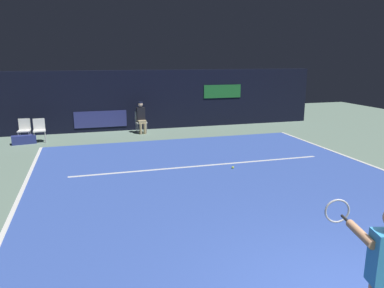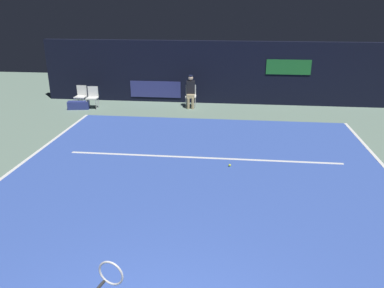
% 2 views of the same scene
% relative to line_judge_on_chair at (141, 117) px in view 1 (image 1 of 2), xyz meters
% --- Properties ---
extents(ground_plane, '(29.45, 29.45, 0.00)m').
position_rel_line_judge_on_chair_xyz_m(ground_plane, '(0.97, -7.47, -0.69)').
color(ground_plane, slate).
extents(court_surface, '(9.71, 11.68, 0.01)m').
position_rel_line_judge_on_chair_xyz_m(court_surface, '(0.97, -7.47, -0.68)').
color(court_surface, '#3856B2').
rests_on(court_surface, ground).
extents(line_sideline_right, '(0.10, 11.68, 0.01)m').
position_rel_line_judge_on_chair_xyz_m(line_sideline_right, '(-3.84, -7.47, -0.67)').
color(line_sideline_right, white).
rests_on(line_sideline_right, court_surface).
extents(line_service, '(7.57, 0.10, 0.01)m').
position_rel_line_judge_on_chair_xyz_m(line_service, '(0.97, -5.42, -0.67)').
color(line_service, white).
rests_on(line_service, court_surface).
extents(back_wall, '(14.83, 0.33, 2.60)m').
position_rel_line_judge_on_chair_xyz_m(back_wall, '(0.96, 0.93, 0.61)').
color(back_wall, black).
rests_on(back_wall, ground).
extents(line_judge_on_chair, '(0.47, 0.55, 1.32)m').
position_rel_line_judge_on_chair_xyz_m(line_judge_on_chair, '(0.00, 0.00, 0.00)').
color(line_judge_on_chair, white).
rests_on(line_judge_on_chair, ground).
extents(courtside_chair_near, '(0.45, 0.43, 0.88)m').
position_rel_line_judge_on_chair_xyz_m(courtside_chair_near, '(-4.50, -0.43, -0.18)').
color(courtside_chair_near, white).
rests_on(courtside_chair_near, ground).
extents(courtside_chair_far, '(0.47, 0.45, 0.88)m').
position_rel_line_judge_on_chair_xyz_m(courtside_chair_far, '(-3.96, -0.58, -0.18)').
color(courtside_chair_far, white).
rests_on(courtside_chair_far, ground).
extents(tennis_ball, '(0.07, 0.07, 0.07)m').
position_rel_line_judge_on_chair_xyz_m(tennis_ball, '(1.72, -5.93, -0.64)').
color(tennis_ball, '#CCE033').
rests_on(tennis_ball, court_surface).
extents(equipment_bag, '(0.88, 0.46, 0.32)m').
position_rel_line_judge_on_chair_xyz_m(equipment_bag, '(-4.50, -0.78, -0.53)').
color(equipment_bag, navy).
rests_on(equipment_bag, ground).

